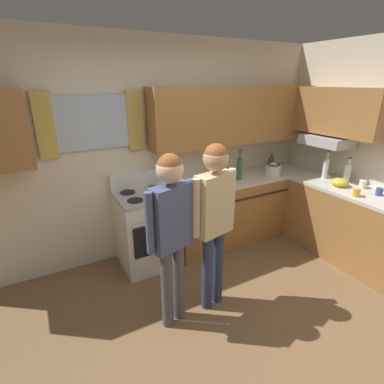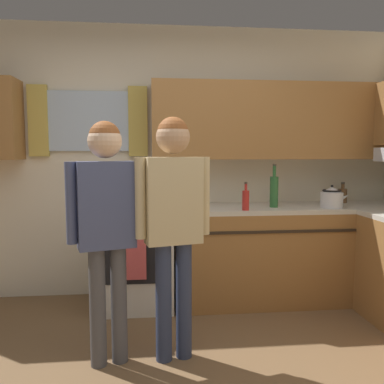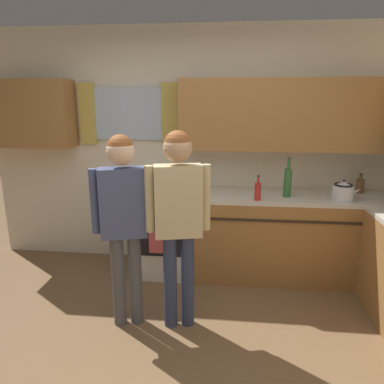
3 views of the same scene
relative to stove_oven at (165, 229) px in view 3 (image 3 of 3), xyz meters
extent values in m
plane|color=brown|center=(0.25, -1.54, -0.47)|extent=(12.00, 12.00, 0.00)
cube|color=beige|center=(0.25, 0.36, 0.83)|extent=(4.60, 0.10, 2.60)
cube|color=silver|center=(-0.43, 0.29, 1.22)|extent=(0.74, 0.03, 0.56)
cube|color=gold|center=(-0.89, 0.28, 1.22)|extent=(0.18, 0.04, 0.66)
cube|color=gold|center=(0.03, 0.28, 1.22)|extent=(0.18, 0.04, 0.66)
cube|color=#9E6B38|center=(-1.54, 0.15, 1.22)|extent=(1.02, 0.32, 0.71)
cube|color=#9E6B38|center=(1.35, 0.15, 1.22)|extent=(2.40, 0.32, 0.71)
cube|color=#9E6B38|center=(1.45, 0.00, -0.04)|extent=(2.20, 0.62, 0.86)
cube|color=beige|center=(1.45, 0.00, 0.41)|extent=(2.20, 0.62, 0.04)
cube|color=#2D2319|center=(1.45, -0.32, 0.25)|extent=(2.08, 0.01, 0.02)
cube|color=silver|center=(0.00, 0.00, -0.04)|extent=(0.66, 0.62, 0.86)
cube|color=black|center=(0.00, -0.32, 0.01)|extent=(0.54, 0.01, 0.36)
cylinder|color=#ADADB2|center=(0.00, -0.34, 0.23)|extent=(0.54, 0.02, 0.02)
cube|color=#ADADB2|center=(0.00, 0.00, 0.41)|extent=(0.66, 0.62, 0.04)
cube|color=silver|center=(0.00, 0.27, 0.53)|extent=(0.66, 0.08, 0.20)
cylinder|color=black|center=(-0.17, -0.14, 0.44)|extent=(0.17, 0.17, 0.01)
cylinder|color=black|center=(0.17, -0.14, 0.44)|extent=(0.17, 0.17, 0.01)
cylinder|color=black|center=(-0.17, 0.13, 0.44)|extent=(0.17, 0.17, 0.01)
cylinder|color=black|center=(0.17, 0.13, 0.44)|extent=(0.17, 0.17, 0.01)
cube|color=#CC4C4C|center=(0.00, -0.35, 0.05)|extent=(0.20, 0.02, 0.34)
cylinder|color=red|center=(0.96, -0.25, 0.52)|extent=(0.06, 0.06, 0.17)
cylinder|color=red|center=(0.96, -0.25, 0.63)|extent=(0.02, 0.02, 0.06)
cylinder|color=#3F382D|center=(0.96, -0.25, 0.67)|extent=(0.03, 0.03, 0.02)
cylinder|color=brown|center=(2.04, 0.16, 0.50)|extent=(0.08, 0.08, 0.14)
cylinder|color=brown|center=(2.04, 0.16, 0.60)|extent=(0.03, 0.03, 0.05)
cylinder|color=#3F382D|center=(2.04, 0.16, 0.63)|extent=(0.04, 0.04, 0.02)
cylinder|color=#2D6633|center=(1.26, -0.08, 0.57)|extent=(0.08, 0.08, 0.28)
cylinder|color=#2D6633|center=(1.26, -0.08, 0.76)|extent=(0.03, 0.03, 0.10)
cylinder|color=#3F382D|center=(1.26, -0.08, 0.82)|extent=(0.03, 0.03, 0.02)
cylinder|color=silver|center=(1.77, -0.16, 0.50)|extent=(0.20, 0.20, 0.14)
cone|color=silver|center=(1.77, -0.16, 0.60)|extent=(0.18, 0.18, 0.05)
sphere|color=black|center=(1.77, -0.16, 0.63)|extent=(0.02, 0.02, 0.02)
cone|color=silver|center=(1.90, -0.16, 0.53)|extent=(0.09, 0.04, 0.07)
torus|color=black|center=(1.77, -0.16, 0.59)|extent=(0.17, 0.17, 0.02)
cylinder|color=#4C4C51|center=(-0.07, -0.99, -0.07)|extent=(0.11, 0.11, 0.79)
cylinder|color=#4C4C51|center=(-0.21, -1.03, -0.07)|extent=(0.11, 0.11, 0.79)
cube|color=#47517A|center=(-0.14, -1.01, 0.60)|extent=(0.39, 0.25, 0.56)
cylinder|color=#47517A|center=(0.07, -0.95, 0.62)|extent=(0.07, 0.07, 0.51)
cylinder|color=#47517A|center=(-0.35, -1.07, 0.62)|extent=(0.07, 0.07, 0.51)
sphere|color=beige|center=(-0.14, -1.01, 1.00)|extent=(0.22, 0.22, 0.22)
sphere|color=brown|center=(-0.14, -1.01, 1.03)|extent=(0.20, 0.20, 0.20)
cylinder|color=#2D3856|center=(0.36, -0.97, -0.07)|extent=(0.11, 0.11, 0.80)
cylinder|color=#2D3856|center=(0.22, -1.01, -0.07)|extent=(0.11, 0.11, 0.80)
cube|color=#D1BC8C|center=(0.29, -0.99, 0.62)|extent=(0.39, 0.23, 0.57)
cylinder|color=#D1BC8C|center=(0.51, -0.94, 0.64)|extent=(0.07, 0.07, 0.52)
cylinder|color=#D1BC8C|center=(0.08, -1.04, 0.64)|extent=(0.07, 0.07, 0.52)
sphere|color=tan|center=(0.29, -0.99, 1.03)|extent=(0.22, 0.22, 0.22)
sphere|color=brown|center=(0.29, -0.99, 1.06)|extent=(0.20, 0.20, 0.20)
camera|label=1|loc=(-1.02, -2.97, 1.63)|focal=27.26mm
camera|label=2|loc=(0.16, -3.54, 0.93)|focal=36.64mm
camera|label=3|loc=(0.68, -3.60, 1.39)|focal=33.29mm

